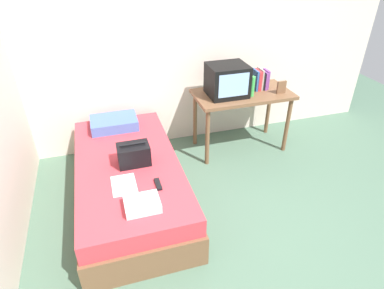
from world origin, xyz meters
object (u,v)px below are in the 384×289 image
at_px(bed, 129,181).
at_px(book_row, 260,80).
at_px(pillow, 114,123).
at_px(picture_frame, 281,87).
at_px(water_bottle, 252,86).
at_px(tv, 227,80).
at_px(magazine, 124,185).
at_px(handbag, 134,154).
at_px(remote_dark, 158,184).
at_px(desk, 242,100).
at_px(folded_towel, 142,204).

height_order(bed, book_row, book_row).
bearing_deg(pillow, book_row, -1.46).
distance_m(book_row, picture_frame, 0.27).
bearing_deg(water_bottle, tv, 157.31).
height_order(tv, magazine, tv).
bearing_deg(handbag, book_row, 23.79).
xyz_separation_m(tv, magazine, (-1.34, -0.97, -0.46)).
distance_m(pillow, handbag, 0.78).
xyz_separation_m(book_row, remote_dark, (-1.51, -1.12, -0.38)).
distance_m(desk, picture_frame, 0.48).
distance_m(water_bottle, handbag, 1.60).
relative_size(handbag, remote_dark, 1.92).
relative_size(desk, folded_towel, 4.14).
bearing_deg(book_row, bed, -158.46).
distance_m(desk, water_bottle, 0.25).
bearing_deg(picture_frame, bed, -165.99).
bearing_deg(magazine, picture_frame, 22.83).
bearing_deg(desk, handbag, -154.67).
relative_size(tv, handbag, 1.47).
bearing_deg(pillow, remote_dark, -77.35).
bearing_deg(desk, tv, -179.91).
relative_size(bed, book_row, 8.05).
height_order(water_bottle, folded_towel, water_bottle).
xyz_separation_m(picture_frame, folded_towel, (-1.86, -1.16, -0.32)).
xyz_separation_m(water_bottle, remote_dark, (-1.32, -0.95, -0.39)).
height_order(tv, picture_frame, tv).
bearing_deg(remote_dark, magazine, 163.19).
bearing_deg(handbag, pillow, 98.41).
distance_m(water_bottle, folded_towel, 1.95).
bearing_deg(magazine, book_row, 30.00).
relative_size(picture_frame, folded_towel, 0.54).
distance_m(picture_frame, magazine, 2.17).
bearing_deg(bed, magazine, -101.20).
distance_m(desk, magazine, 1.84).
height_order(book_row, remote_dark, book_row).
relative_size(water_bottle, magazine, 0.81).
bearing_deg(handbag, magazine, -114.48).
xyz_separation_m(magazine, remote_dark, (0.29, -0.09, 0.01)).
distance_m(tv, water_bottle, 0.29).
height_order(remote_dark, folded_towel, folded_towel).
height_order(pillow, magazine, pillow).
bearing_deg(tv, book_row, 7.64).
xyz_separation_m(desk, book_row, (0.24, 0.06, 0.21)).
relative_size(bed, tv, 4.55).
bearing_deg(magazine, pillow, 88.67).
height_order(water_bottle, pillow, water_bottle).
bearing_deg(folded_towel, water_bottle, 38.56).
distance_m(tv, handbag, 1.42).
bearing_deg(tv, pillow, 175.38).
xyz_separation_m(bed, picture_frame, (1.90, 0.47, 0.60)).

